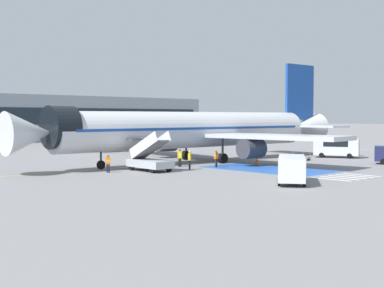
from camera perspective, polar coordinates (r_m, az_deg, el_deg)
ground_plane at (r=58.93m, az=-1.12°, el=-2.03°), size 600.00×600.00×0.00m
apron_leadline_yellow at (r=59.79m, az=0.08°, el=-1.96°), size 77.70×4.18×0.01m
apron_stand_patch_blue at (r=52.66m, az=8.11°, el=-2.66°), size 6.80×12.81×0.01m
apron_walkway_bar_0 at (r=45.12m, az=14.66°, el=-3.66°), size 0.44×3.60×0.01m
apron_walkway_bar_1 at (r=46.14m, az=15.44°, el=-3.53°), size 0.44×3.60×0.01m
apron_walkway_bar_2 at (r=47.17m, az=16.19°, el=-3.40°), size 0.44×3.60×0.01m
apron_walkway_bar_3 at (r=48.21m, az=16.91°, el=-3.28°), size 0.44×3.60×0.01m
apron_walkway_bar_4 at (r=49.25m, az=17.60°, el=-3.16°), size 0.44×3.60×0.01m
airliner at (r=60.03m, az=0.57°, el=1.55°), size 44.32×34.08×12.06m
boarding_stairs_forward at (r=50.40m, az=-4.55°, el=-1.79°), size 2.44×5.32×3.82m
fuel_tanker at (r=80.11m, az=-6.95°, el=0.53°), size 10.69×2.93×3.48m
service_van_0 at (r=41.62m, az=10.58°, el=-2.46°), size 5.65×4.88×2.07m
service_van_1 at (r=68.75m, az=15.17°, el=-0.26°), size 4.06×5.76×2.34m
baggage_cart at (r=63.36m, az=11.26°, el=-1.51°), size 2.94×2.25×0.87m
ground_crew_0 at (r=51.49m, az=-0.26°, el=-1.56°), size 0.49×0.43×1.85m
ground_crew_1 at (r=53.98m, az=2.60°, el=-1.44°), size 0.44×0.25×1.72m
ground_crew_2 at (r=54.28m, az=-1.30°, el=-1.34°), size 0.42×0.49×1.83m
ground_crew_3 at (r=49.32m, az=-8.94°, el=-1.97°), size 0.47×0.46×1.61m
traffic_cone_0 at (r=60.47m, az=6.92°, el=-1.66°), size 0.50×0.50×0.55m
traffic_cone_1 at (r=56.78m, az=6.93°, el=-1.99°), size 0.45×0.45×0.50m
traffic_cone_2 at (r=67.44m, az=10.69°, el=-1.16°), size 0.62×0.62×0.69m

